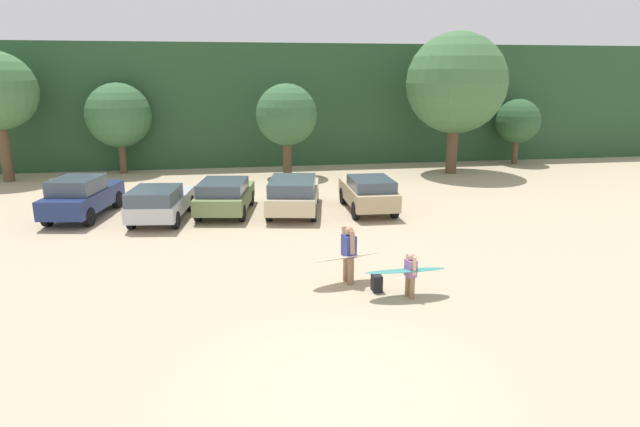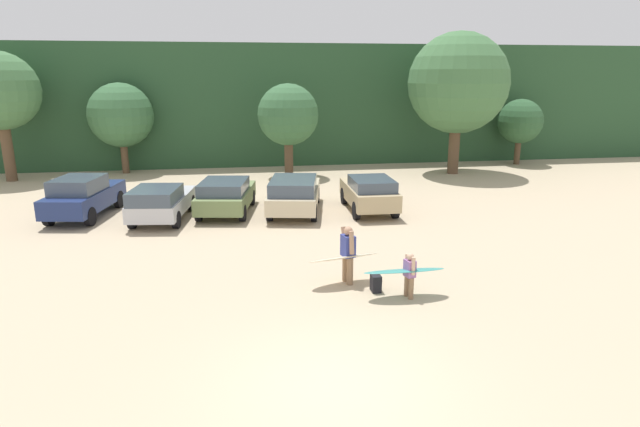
{
  "view_description": "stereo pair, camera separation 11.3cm",
  "coord_description": "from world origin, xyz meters",
  "px_view_note": "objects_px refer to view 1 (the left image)",
  "views": [
    {
      "loc": [
        -1.7,
        -8.36,
        5.49
      ],
      "look_at": [
        0.97,
        7.85,
        1.15
      ],
      "focal_mm": 29.64,
      "sensor_mm": 36.0,
      "label": 1
    },
    {
      "loc": [
        -1.59,
        -8.38,
        5.49
      ],
      "look_at": [
        0.97,
        7.85,
        1.15
      ],
      "focal_mm": 29.64,
      "sensor_mm": 36.0,
      "label": 2
    }
  ],
  "objects_px": {
    "parked_car_tan": "(368,192)",
    "person_adult": "(349,251)",
    "parked_car_silver": "(160,202)",
    "parked_car_champagne": "(293,193)",
    "person_child": "(411,272)",
    "parked_car_olive_green": "(225,195)",
    "parked_car_navy": "(82,196)",
    "backpack_dropped": "(377,283)",
    "surfboard_teal": "(405,271)",
    "surfboard_cream": "(344,258)"
  },
  "relations": [
    {
      "from": "parked_car_silver",
      "to": "person_adult",
      "type": "bearing_deg",
      "value": -134.1
    },
    {
      "from": "parked_car_champagne",
      "to": "parked_car_silver",
      "type": "bearing_deg",
      "value": 105.85
    },
    {
      "from": "surfboard_cream",
      "to": "person_child",
      "type": "bearing_deg",
      "value": 128.22
    },
    {
      "from": "parked_car_silver",
      "to": "backpack_dropped",
      "type": "relative_size",
      "value": 9.34
    },
    {
      "from": "surfboard_teal",
      "to": "backpack_dropped",
      "type": "bearing_deg",
      "value": -37.24
    },
    {
      "from": "person_adult",
      "to": "surfboard_cream",
      "type": "bearing_deg",
      "value": -3.66
    },
    {
      "from": "parked_car_silver",
      "to": "parked_car_tan",
      "type": "xyz_separation_m",
      "value": [
        8.27,
        0.16,
        0.04
      ]
    },
    {
      "from": "person_child",
      "to": "surfboard_cream",
      "type": "xyz_separation_m",
      "value": [
        -1.46,
        1.18,
        0.06
      ]
    },
    {
      "from": "parked_car_tan",
      "to": "person_adult",
      "type": "distance_m",
      "value": 7.85
    },
    {
      "from": "parked_car_navy",
      "to": "surfboard_teal",
      "type": "distance_m",
      "value": 13.89
    },
    {
      "from": "parked_car_tan",
      "to": "surfboard_cream",
      "type": "distance_m",
      "value": 7.91
    },
    {
      "from": "parked_car_navy",
      "to": "backpack_dropped",
      "type": "distance_m",
      "value": 13.16
    },
    {
      "from": "person_child",
      "to": "parked_car_olive_green",
      "type": "bearing_deg",
      "value": -76.36
    },
    {
      "from": "backpack_dropped",
      "to": "person_adult",
      "type": "bearing_deg",
      "value": 131.17
    },
    {
      "from": "parked_car_silver",
      "to": "backpack_dropped",
      "type": "bearing_deg",
      "value": -133.87
    },
    {
      "from": "parked_car_navy",
      "to": "parked_car_champagne",
      "type": "bearing_deg",
      "value": -84.63
    },
    {
      "from": "parked_car_navy",
      "to": "parked_car_silver",
      "type": "relative_size",
      "value": 1.07
    },
    {
      "from": "parked_car_olive_green",
      "to": "backpack_dropped",
      "type": "bearing_deg",
      "value": -146.19
    },
    {
      "from": "parked_car_champagne",
      "to": "parked_car_tan",
      "type": "distance_m",
      "value": 3.08
    },
    {
      "from": "surfboard_cream",
      "to": "parked_car_olive_green",
      "type": "bearing_deg",
      "value": -81.05
    },
    {
      "from": "parked_car_olive_green",
      "to": "surfboard_teal",
      "type": "distance_m",
      "value": 10.27
    },
    {
      "from": "person_adult",
      "to": "backpack_dropped",
      "type": "distance_m",
      "value": 1.14
    },
    {
      "from": "parked_car_silver",
      "to": "person_adult",
      "type": "distance_m",
      "value": 9.32
    },
    {
      "from": "person_child",
      "to": "parked_car_champagne",
      "type": "bearing_deg",
      "value": -91.09
    },
    {
      "from": "parked_car_tan",
      "to": "person_adult",
      "type": "height_order",
      "value": "person_adult"
    },
    {
      "from": "parked_car_navy",
      "to": "backpack_dropped",
      "type": "bearing_deg",
      "value": -124.05
    },
    {
      "from": "parked_car_navy",
      "to": "surfboard_teal",
      "type": "xyz_separation_m",
      "value": [
        10.11,
        -9.52,
        -0.15
      ]
    },
    {
      "from": "person_child",
      "to": "parked_car_silver",
      "type": "bearing_deg",
      "value": -63.19
    },
    {
      "from": "parked_car_silver",
      "to": "surfboard_teal",
      "type": "height_order",
      "value": "parked_car_silver"
    },
    {
      "from": "person_adult",
      "to": "surfboard_teal",
      "type": "distance_m",
      "value": 1.68
    },
    {
      "from": "parked_car_olive_green",
      "to": "person_adult",
      "type": "xyz_separation_m",
      "value": [
        3.35,
        -8.05,
        0.13
      ]
    },
    {
      "from": "parked_car_silver",
      "to": "surfboard_cream",
      "type": "distance_m",
      "value": 9.26
    },
    {
      "from": "parked_car_champagne",
      "to": "person_child",
      "type": "distance_m",
      "value": 9.17
    },
    {
      "from": "parked_car_champagne",
      "to": "backpack_dropped",
      "type": "distance_m",
      "value": 8.56
    },
    {
      "from": "parked_car_olive_green",
      "to": "surfboard_cream",
      "type": "distance_m",
      "value": 8.7
    },
    {
      "from": "person_child",
      "to": "surfboard_cream",
      "type": "bearing_deg",
      "value": -52.16
    },
    {
      "from": "parked_car_champagne",
      "to": "surfboard_cream",
      "type": "xyz_separation_m",
      "value": [
        0.47,
        -7.79,
        -0.07
      ]
    },
    {
      "from": "parked_car_tan",
      "to": "surfboard_teal",
      "type": "bearing_deg",
      "value": 172.81
    },
    {
      "from": "person_child",
      "to": "parked_car_navy",
      "type": "bearing_deg",
      "value": -56.33
    },
    {
      "from": "person_child",
      "to": "backpack_dropped",
      "type": "distance_m",
      "value": 0.99
    },
    {
      "from": "parked_car_silver",
      "to": "backpack_dropped",
      "type": "xyz_separation_m",
      "value": [
        6.41,
        -7.99,
        -0.53
      ]
    },
    {
      "from": "parked_car_silver",
      "to": "parked_car_champagne",
      "type": "relative_size",
      "value": 0.86
    },
    {
      "from": "parked_car_champagne",
      "to": "backpack_dropped",
      "type": "relative_size",
      "value": 10.85
    },
    {
      "from": "parked_car_champagne",
      "to": "person_adult",
      "type": "bearing_deg",
      "value": -164.9
    },
    {
      "from": "parked_car_champagne",
      "to": "surfboard_cream",
      "type": "distance_m",
      "value": 7.8
    },
    {
      "from": "parked_car_olive_green",
      "to": "person_child",
      "type": "xyz_separation_m",
      "value": [
        4.69,
        -9.25,
        -0.1
      ]
    },
    {
      "from": "parked_car_olive_green",
      "to": "parked_car_champagne",
      "type": "distance_m",
      "value": 2.77
    },
    {
      "from": "parked_car_olive_green",
      "to": "parked_car_tan",
      "type": "xyz_separation_m",
      "value": [
        5.82,
        -0.6,
        0.04
      ]
    },
    {
      "from": "parked_car_navy",
      "to": "backpack_dropped",
      "type": "height_order",
      "value": "parked_car_navy"
    },
    {
      "from": "parked_car_silver",
      "to": "parked_car_olive_green",
      "type": "bearing_deg",
      "value": -65.44
    }
  ]
}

